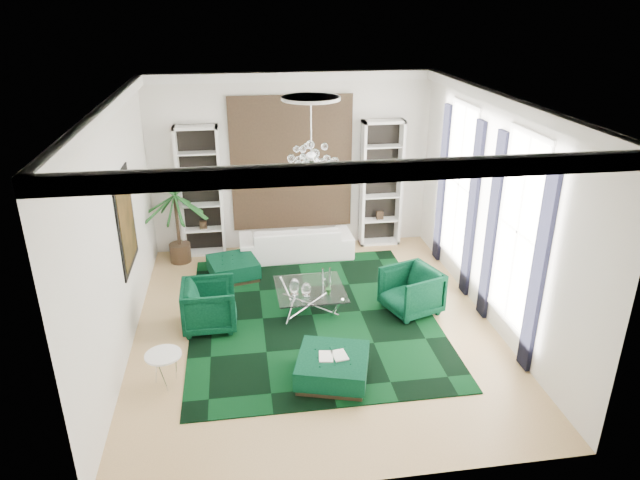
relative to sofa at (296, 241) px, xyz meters
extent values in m
cube|color=tan|center=(0.00, -2.85, -0.36)|extent=(6.00, 7.00, 0.02)
cube|color=white|center=(0.00, -2.85, 3.46)|extent=(6.00, 7.00, 0.02)
cube|color=silver|center=(0.00, 0.66, 1.55)|extent=(6.00, 0.02, 3.80)
cube|color=silver|center=(0.00, -6.36, 1.55)|extent=(6.00, 0.02, 3.80)
cube|color=silver|center=(-3.01, -2.85, 1.55)|extent=(0.02, 7.00, 3.80)
cube|color=silver|center=(3.01, -2.85, 1.55)|extent=(0.02, 7.00, 3.80)
cylinder|color=white|center=(0.00, -2.55, 3.42)|extent=(0.90, 0.90, 0.05)
cube|color=black|center=(0.00, 0.61, 1.55)|extent=(2.50, 0.06, 2.80)
cube|color=black|center=(-2.97, -2.25, 1.50)|extent=(0.04, 1.30, 1.60)
cube|color=white|center=(2.99, -3.75, 1.55)|extent=(0.03, 1.10, 2.90)
cube|color=black|center=(2.96, -4.53, 1.30)|extent=(0.07, 0.30, 3.25)
cube|color=black|center=(2.96, -2.97, 1.30)|extent=(0.07, 0.30, 3.25)
cube|color=white|center=(2.99, -1.35, 1.55)|extent=(0.03, 1.10, 2.90)
cube|color=black|center=(2.96, -2.13, 1.30)|extent=(0.07, 0.30, 3.25)
cube|color=black|center=(2.96, -0.57, 1.30)|extent=(0.07, 0.30, 3.25)
cube|color=black|center=(0.00, -2.55, -0.34)|extent=(4.20, 5.00, 0.02)
imported|color=white|center=(0.00, 0.00, 0.00)|extent=(2.41, 0.97, 0.70)
imported|color=black|center=(-1.75, -2.65, 0.06)|extent=(0.91, 0.89, 0.81)
imported|color=black|center=(1.75, -2.65, 0.06)|extent=(1.13, 1.11, 0.81)
cube|color=black|center=(-1.35, -0.85, -0.15)|extent=(1.08, 1.08, 0.40)
cube|color=black|center=(0.05, -4.40, -0.15)|extent=(1.24, 1.24, 0.40)
cube|color=white|center=(0.05, -4.40, 0.07)|extent=(0.42, 0.28, 0.03)
cylinder|color=white|center=(-2.35, -4.15, -0.10)|extent=(0.68, 0.68, 0.50)
imported|color=#1B541F|center=(0.30, -2.55, 0.18)|extent=(0.16, 0.14, 0.24)
camera|label=1|loc=(-1.16, -11.19, 4.81)|focal=32.00mm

